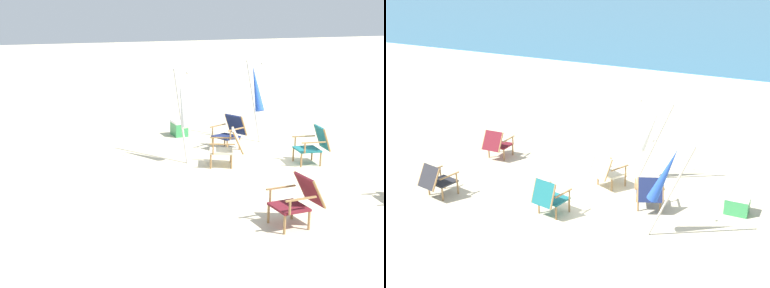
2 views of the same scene
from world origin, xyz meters
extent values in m
plane|color=beige|center=(0.00, 0.00, 0.00)|extent=(80.00, 80.00, 0.00)
cube|color=#19234C|center=(1.29, 0.50, 0.32)|extent=(0.67, 0.65, 0.04)
cube|color=#19234C|center=(1.42, 0.18, 0.56)|extent=(0.55, 0.42, 0.49)
cylinder|color=olive|center=(0.99, 0.61, 0.16)|extent=(0.04, 0.04, 0.32)
cylinder|color=olive|center=(1.42, 0.79, 0.16)|extent=(0.04, 0.04, 0.32)
cylinder|color=olive|center=(1.16, 0.21, 0.16)|extent=(0.04, 0.04, 0.32)
cylinder|color=olive|center=(1.59, 0.39, 0.16)|extent=(0.04, 0.04, 0.32)
cube|color=olive|center=(1.04, 0.37, 0.54)|extent=(0.24, 0.50, 0.02)
cylinder|color=olive|center=(0.96, 0.54, 0.43)|extent=(0.04, 0.04, 0.22)
cube|color=olive|center=(1.55, 0.59, 0.54)|extent=(0.24, 0.50, 0.02)
cylinder|color=olive|center=(1.48, 0.76, 0.43)|extent=(0.04, 0.04, 0.22)
cylinder|color=olive|center=(1.19, 0.08, 0.56)|extent=(0.13, 0.24, 0.49)
cylinder|color=olive|center=(1.66, 0.28, 0.56)|extent=(0.13, 0.24, 0.49)
cube|color=maroon|center=(-3.19, 1.51, 0.32)|extent=(0.53, 0.49, 0.04)
cube|color=maroon|center=(-3.18, 1.15, 0.55)|extent=(0.50, 0.29, 0.48)
cylinder|color=olive|center=(-3.43, 1.73, 0.16)|extent=(0.04, 0.04, 0.32)
cylinder|color=olive|center=(-2.96, 1.74, 0.16)|extent=(0.04, 0.04, 0.32)
cylinder|color=olive|center=(-3.42, 1.29, 0.16)|extent=(0.04, 0.04, 0.32)
cylinder|color=olive|center=(-2.95, 1.30, 0.16)|extent=(0.04, 0.04, 0.32)
cube|color=olive|center=(-3.47, 1.49, 0.54)|extent=(0.05, 0.53, 0.02)
cylinder|color=olive|center=(-3.47, 1.68, 0.43)|extent=(0.04, 0.04, 0.22)
cube|color=olive|center=(-2.91, 1.50, 0.54)|extent=(0.05, 0.53, 0.02)
cylinder|color=olive|center=(-2.91, 1.69, 0.43)|extent=(0.04, 0.04, 0.22)
cylinder|color=olive|center=(-3.44, 1.15, 0.55)|extent=(0.05, 0.28, 0.48)
cylinder|color=olive|center=(-2.93, 1.16, 0.55)|extent=(0.05, 0.28, 0.48)
cube|color=#196066|center=(-0.39, -0.64, 0.32)|extent=(0.60, 0.57, 0.04)
cube|color=#196066|center=(-0.45, -0.96, 0.57)|extent=(0.52, 0.30, 0.50)
cylinder|color=olive|center=(-0.58, -0.38, 0.16)|extent=(0.04, 0.04, 0.32)
cylinder|color=olive|center=(-0.12, -0.47, 0.16)|extent=(0.04, 0.04, 0.32)
cylinder|color=olive|center=(-0.66, -0.81, 0.16)|extent=(0.04, 0.04, 0.32)
cylinder|color=olive|center=(-0.20, -0.90, 0.16)|extent=(0.04, 0.04, 0.32)
cube|color=olive|center=(-0.67, -0.60, 0.54)|extent=(0.14, 0.53, 0.02)
cylinder|color=olive|center=(-0.63, -0.42, 0.43)|extent=(0.04, 0.04, 0.22)
cube|color=olive|center=(-0.12, -0.71, 0.54)|extent=(0.14, 0.53, 0.02)
cylinder|color=olive|center=(-0.09, -0.53, 0.43)|extent=(0.04, 0.04, 0.22)
cylinder|color=olive|center=(-0.70, -0.91, 0.57)|extent=(0.08, 0.21, 0.50)
cylinder|color=olive|center=(-0.20, -1.01, 0.57)|extent=(0.08, 0.21, 0.50)
cube|color=beige|center=(0.16, 1.14, 0.32)|extent=(0.67, 0.65, 0.04)
cube|color=beige|center=(0.02, 0.82, 0.56)|extent=(0.55, 0.43, 0.49)
cylinder|color=olive|center=(0.03, 1.43, 0.16)|extent=(0.04, 0.04, 0.32)
cylinder|color=olive|center=(0.46, 1.25, 0.16)|extent=(0.04, 0.04, 0.32)
cylinder|color=olive|center=(-0.15, 1.04, 0.16)|extent=(0.04, 0.04, 0.32)
cylinder|color=olive|center=(0.28, 0.85, 0.16)|extent=(0.04, 0.04, 0.32)
cube|color=olive|center=(-0.11, 1.23, 0.54)|extent=(0.24, 0.50, 0.02)
cylinder|color=olive|center=(-0.03, 1.41, 0.43)|extent=(0.04, 0.04, 0.22)
cube|color=olive|center=(0.40, 1.01, 0.54)|extent=(0.24, 0.50, 0.02)
cylinder|color=olive|center=(0.48, 1.18, 0.43)|extent=(0.04, 0.04, 0.22)
cylinder|color=olive|center=(-0.22, 0.92, 0.56)|extent=(0.14, 0.25, 0.49)
cylinder|color=olive|center=(0.25, 0.72, 0.56)|extent=(0.14, 0.25, 0.49)
cylinder|color=#B7B2A8|center=(0.96, 1.75, 0.98)|extent=(0.81, 0.06, 1.97)
cone|color=white|center=(0.83, 1.75, 1.32)|extent=(0.63, 0.23, 1.16)
sphere|color=#B7B2A8|center=(0.58, 1.75, 1.96)|extent=(0.06, 0.06, 0.06)
cylinder|color=#B7B2A8|center=(2.07, -0.61, 0.98)|extent=(0.82, 0.06, 1.97)
cone|color=blue|center=(1.93, -0.62, 1.32)|extent=(0.63, 0.23, 1.15)
sphere|color=#B7B2A8|center=(1.68, -0.62, 1.95)|extent=(0.06, 0.06, 0.06)
cube|color=#338C4C|center=(3.04, 1.04, 0.17)|extent=(0.48, 0.34, 0.34)
cube|color=white|center=(3.04, 1.04, 0.37)|extent=(0.49, 0.35, 0.06)
camera|label=1|loc=(-9.80, 5.69, 3.30)|focal=50.00mm
camera|label=2|loc=(4.52, -9.36, 5.30)|focal=50.00mm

